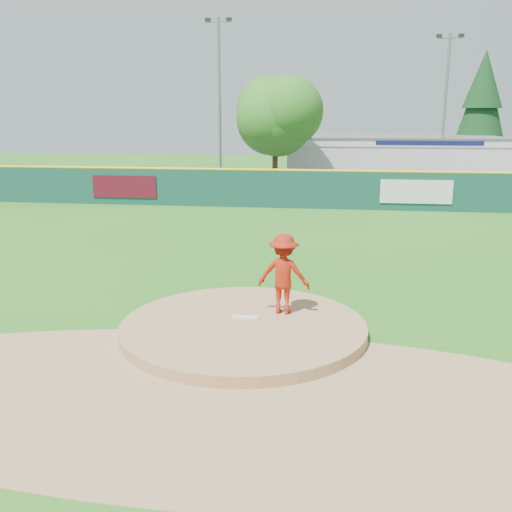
# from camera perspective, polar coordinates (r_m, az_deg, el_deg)

# --- Properties ---
(ground) EXTENTS (120.00, 120.00, 0.00)m
(ground) POSITION_cam_1_polar(r_m,az_deg,el_deg) (12.95, -1.25, -7.70)
(ground) COLOR #286B19
(ground) RESTS_ON ground
(pitchers_mound) EXTENTS (5.50, 5.50, 0.50)m
(pitchers_mound) POSITION_cam_1_polar(r_m,az_deg,el_deg) (12.95, -1.25, -7.70)
(pitchers_mound) COLOR #9E774C
(pitchers_mound) RESTS_ON ground
(pitching_rubber) EXTENTS (0.60, 0.15, 0.04)m
(pitching_rubber) POSITION_cam_1_polar(r_m,az_deg,el_deg) (13.13, -1.04, -6.13)
(pitching_rubber) COLOR white
(pitching_rubber) RESTS_ON pitchers_mound
(infield_dirt_arc) EXTENTS (15.40, 15.40, 0.01)m
(infield_dirt_arc) POSITION_cam_1_polar(r_m,az_deg,el_deg) (10.26, -4.01, -13.76)
(infield_dirt_arc) COLOR #9E774C
(infield_dirt_arc) RESTS_ON ground
(parking_lot) EXTENTS (44.00, 16.00, 0.02)m
(parking_lot) POSITION_cam_1_polar(r_m,az_deg,el_deg) (39.22, 5.14, 6.83)
(parking_lot) COLOR #38383A
(parking_lot) RESTS_ON ground
(pitcher) EXTENTS (1.27, 0.81, 1.88)m
(pitcher) POSITION_cam_1_polar(r_m,az_deg,el_deg) (13.23, 2.78, -1.80)
(pitcher) COLOR #A21E0D
(pitcher) RESTS_ON pitchers_mound
(van) EXTENTS (4.56, 2.17, 1.26)m
(van) POSITION_cam_1_polar(r_m,az_deg,el_deg) (38.09, 15.44, 7.15)
(van) COLOR silver
(van) RESTS_ON parking_lot
(pool_building_grp) EXTENTS (15.20, 8.20, 3.31)m
(pool_building_grp) POSITION_cam_1_polar(r_m,az_deg,el_deg) (44.17, 13.44, 9.45)
(pool_building_grp) COLOR silver
(pool_building_grp) RESTS_ON ground
(fence_banners) EXTENTS (19.12, 0.04, 1.20)m
(fence_banners) POSITION_cam_1_polar(r_m,az_deg,el_deg) (30.27, 0.92, 6.71)
(fence_banners) COLOR #580C1C
(fence_banners) RESTS_ON ground
(playground_slide) EXTENTS (0.97, 2.73, 1.50)m
(playground_slide) POSITION_cam_1_polar(r_m,az_deg,el_deg) (38.06, -17.40, 7.19)
(playground_slide) COLOR blue
(playground_slide) RESTS_ON ground
(outfield_fence) EXTENTS (40.00, 0.14, 2.07)m
(outfield_fence) POSITION_cam_1_polar(r_m,az_deg,el_deg) (30.17, 4.27, 6.82)
(outfield_fence) COLOR #133F38
(outfield_fence) RESTS_ON ground
(deciduous_tree) EXTENTS (5.60, 5.60, 7.36)m
(deciduous_tree) POSITION_cam_1_polar(r_m,az_deg,el_deg) (37.10, 1.95, 13.51)
(deciduous_tree) COLOR #382314
(deciduous_tree) RESTS_ON ground
(conifer_tree) EXTENTS (4.40, 4.40, 9.50)m
(conifer_tree) POSITION_cam_1_polar(r_m,az_deg,el_deg) (49.15, 21.66, 13.81)
(conifer_tree) COLOR #382314
(conifer_tree) RESTS_ON ground
(light_pole_left) EXTENTS (1.75, 0.25, 11.00)m
(light_pole_left) POSITION_cam_1_polar(r_m,az_deg,el_deg) (39.71, -3.68, 15.67)
(light_pole_left) COLOR gray
(light_pole_left) RESTS_ON ground
(light_pole_right) EXTENTS (1.75, 0.25, 10.00)m
(light_pole_right) POSITION_cam_1_polar(r_m,az_deg,el_deg) (41.49, 18.37, 14.24)
(light_pole_right) COLOR gray
(light_pole_right) RESTS_ON ground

